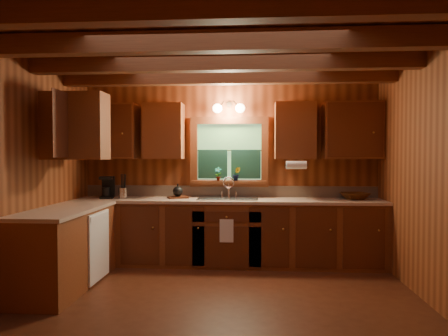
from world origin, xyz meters
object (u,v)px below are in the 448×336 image
Objects in this scene: sink at (228,202)px; cutting_board at (178,197)px; coffee_maker at (107,187)px; wicker_basket at (355,196)px.

cutting_board is at bearing 176.32° from sink.
coffee_maker is (-1.70, -0.01, 0.20)m from sink.
sink is 3.05× the size of cutting_board.
sink reaches higher than wicker_basket.
coffee_maker reaches higher than wicker_basket.
wicker_basket is at bearing 2.10° from sink.
coffee_maker is 0.82× the size of wicker_basket.
sink reaches higher than cutting_board.
wicker_basket reaches higher than cutting_board.
coffee_maker is at bearing -179.65° from sink.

